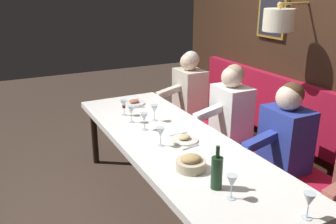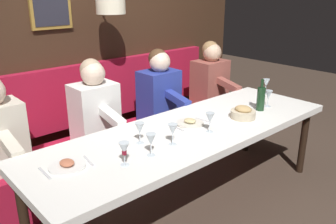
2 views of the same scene
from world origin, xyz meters
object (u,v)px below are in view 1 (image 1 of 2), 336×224
at_px(diner_far, 189,85).
at_px(wine_glass_5, 131,111).
at_px(wine_glass_0, 232,182).
at_px(wine_glass_4, 124,104).
at_px(diner_middle, 231,105).
at_px(wine_glass_1, 144,118).
at_px(bread_bowl, 191,163).
at_px(wine_glass_3, 154,109).
at_px(wine_bottle, 217,172).
at_px(dining_table, 174,146).
at_px(diner_near, 286,130).
at_px(wine_glass_2, 161,133).
at_px(wine_glass_6, 309,200).

xyz_separation_m(diner_far, wine_glass_5, (-1.05, -0.69, 0.04)).
height_order(wine_glass_0, wine_glass_4, same).
relative_size(diner_middle, wine_glass_1, 4.82).
bearing_deg(bread_bowl, wine_glass_4, 91.09).
bearing_deg(wine_glass_0, wine_glass_3, 84.09).
bearing_deg(wine_glass_5, wine_glass_1, -81.91).
distance_m(wine_glass_1, wine_glass_5, 0.24).
bearing_deg(wine_glass_3, diner_far, 42.29).
bearing_deg(wine_bottle, wine_glass_4, 91.66).
distance_m(wine_glass_5, bread_bowl, 1.08).
distance_m(dining_table, wine_glass_3, 0.52).
distance_m(diner_near, diner_far, 1.66).
distance_m(wine_glass_2, wine_glass_6, 1.30).
distance_m(dining_table, wine_glass_5, 0.61).
xyz_separation_m(wine_glass_3, wine_glass_5, (-0.21, 0.07, 0.00)).
bearing_deg(wine_glass_3, bread_bowl, -100.27).
xyz_separation_m(diner_near, wine_glass_0, (-0.99, -0.55, 0.04)).
relative_size(diner_near, bread_bowl, 3.60).
height_order(diner_far, bread_bowl, diner_far).
relative_size(wine_glass_4, wine_glass_6, 1.00).
bearing_deg(wine_glass_6, diner_near, 51.65).
bearing_deg(diner_far, dining_table, -125.23).
bearing_deg(bread_bowl, wine_glass_1, 89.78).
height_order(wine_bottle, bread_bowl, wine_bottle).
bearing_deg(wine_glass_3, diner_middle, -7.63).
bearing_deg(wine_glass_6, wine_bottle, 118.72).
height_order(diner_far, wine_glass_5, diner_far).
distance_m(wine_glass_1, wine_glass_4, 0.45).
xyz_separation_m(diner_far, wine_glass_0, (-0.99, -2.21, 0.04)).
height_order(diner_near, wine_glass_1, diner_near).
bearing_deg(wine_glass_5, diner_far, 33.45).
distance_m(dining_table, wine_bottle, 0.85).
height_order(diner_near, wine_glass_6, diner_near).
xyz_separation_m(wine_glass_2, wine_bottle, (0.04, -0.76, -0.00)).
relative_size(diner_middle, wine_glass_6, 4.82).
relative_size(diner_far, wine_glass_6, 4.82).
height_order(wine_glass_2, bread_bowl, wine_glass_2).
bearing_deg(wine_glass_4, bread_bowl, -88.91).
height_order(diner_far, wine_bottle, diner_far).
bearing_deg(wine_glass_3, wine_bottle, -97.07).
xyz_separation_m(diner_near, diner_middle, (0.00, 0.79, 0.00)).
height_order(dining_table, wine_bottle, wine_bottle).
xyz_separation_m(wine_glass_1, bread_bowl, (-0.00, -0.85, -0.07)).
height_order(diner_middle, bread_bowl, diner_middle).
xyz_separation_m(wine_glass_1, wine_glass_5, (-0.03, 0.23, 0.00)).
relative_size(diner_near, wine_glass_5, 4.82).
xyz_separation_m(wine_glass_4, wine_glass_6, (0.32, -2.10, 0.00)).
xyz_separation_m(diner_middle, wine_glass_2, (-1.04, -0.44, 0.04)).
distance_m(wine_glass_2, wine_glass_5, 0.62).
xyz_separation_m(diner_near, wine_glass_2, (-1.04, 0.35, 0.04)).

